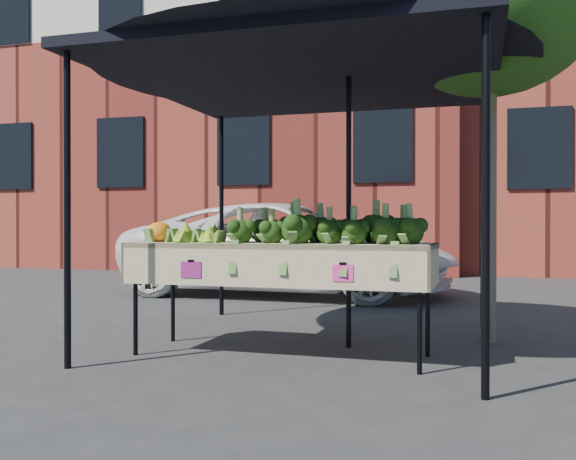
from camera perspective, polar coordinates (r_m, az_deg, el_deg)
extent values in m
plane|color=#2A2A2C|center=(5.27, 1.22, -10.94)|extent=(90.00, 90.00, 0.00)
cube|color=#C7B58F|center=(5.13, -0.64, -6.17)|extent=(2.41, 0.83, 0.90)
cube|color=#F22D8C|center=(4.95, -8.61, -3.51)|extent=(0.17, 0.01, 0.12)
cube|color=#FB2F9A|center=(4.57, 4.96, -3.84)|extent=(0.17, 0.01, 0.12)
ellipsoid|color=black|center=(5.03, 3.36, 0.48)|extent=(1.56, 0.59, 0.29)
ellipsoid|color=#8BBA2A|center=(5.32, -7.55, 0.11)|extent=(0.45, 0.49, 0.22)
ellipsoid|color=orange|center=(5.46, -11.39, 0.00)|extent=(0.22, 0.22, 0.20)
imported|color=white|center=(9.71, 0.10, 8.88)|extent=(1.43, 2.31, 4.93)
cube|color=maroon|center=(18.47, -3.95, 11.24)|extent=(12.00, 8.00, 9.00)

